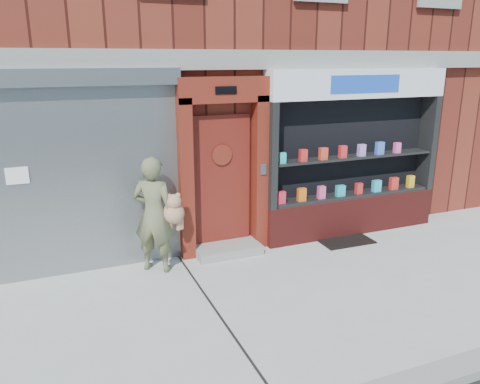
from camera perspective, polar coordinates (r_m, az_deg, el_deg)
ground at (r=6.88m, az=9.64°, el=-11.69°), size 80.00×80.00×0.00m
curb at (r=5.43m, az=22.39°, el=-20.29°), size 60.00×0.30×0.12m
building at (r=11.64m, az=-5.98°, el=19.99°), size 12.00×8.16×8.00m
shutter_bay at (r=7.21m, az=-19.30°, el=3.47°), size 3.10×0.30×3.04m
red_door_bay at (r=7.64m, az=-2.03°, el=3.02°), size 1.52×0.58×2.90m
pharmacy_bay at (r=8.78m, az=13.60°, el=3.71°), size 3.50×0.41×3.00m
woman at (r=7.18m, az=-10.22°, el=-2.71°), size 0.84×0.73×1.79m
doormat at (r=8.70m, az=12.57°, el=-5.70°), size 0.97×0.69×0.02m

